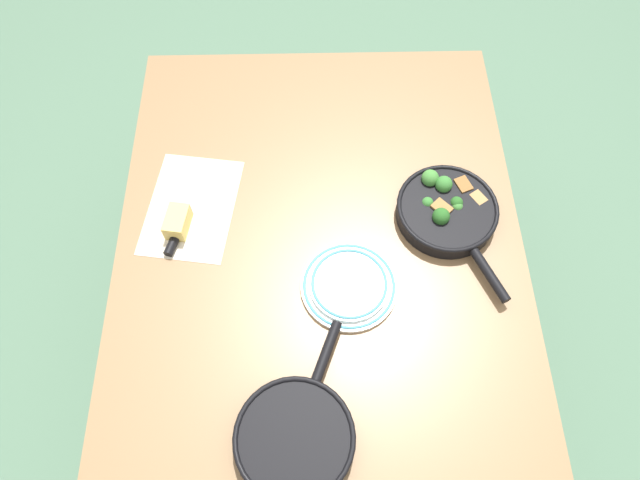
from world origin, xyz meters
name	(u,v)px	position (x,y,z in m)	size (l,w,h in m)	color
ground_plane	(320,335)	(0.00, 0.00, 0.00)	(14.00, 14.00, 0.00)	#51755B
dining_table_red	(320,255)	(0.00, 0.00, 0.65)	(1.34, 1.04, 0.72)	olive
skillet_broccoli	(447,210)	(0.08, -0.33, 0.75)	(0.39, 0.26, 0.07)	black
skillet_eggs	(295,438)	(-0.48, 0.06, 0.75)	(0.39, 0.26, 0.05)	black
parchment_sheet	(192,207)	(0.12, 0.34, 0.72)	(0.35, 0.27, 0.00)	beige
grater_knife	(181,227)	(0.05, 0.36, 0.73)	(0.24, 0.09, 0.02)	silver
cheese_block	(177,222)	(0.06, 0.36, 0.75)	(0.09, 0.07, 0.05)	#EACC66
dinner_plate_stack	(349,285)	(-0.12, -0.07, 0.73)	(0.24, 0.24, 0.03)	white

